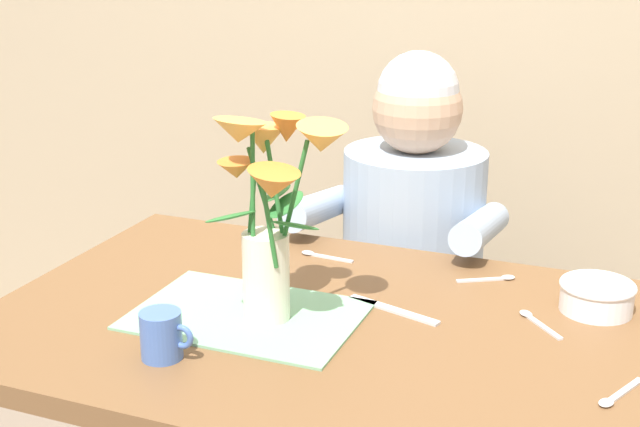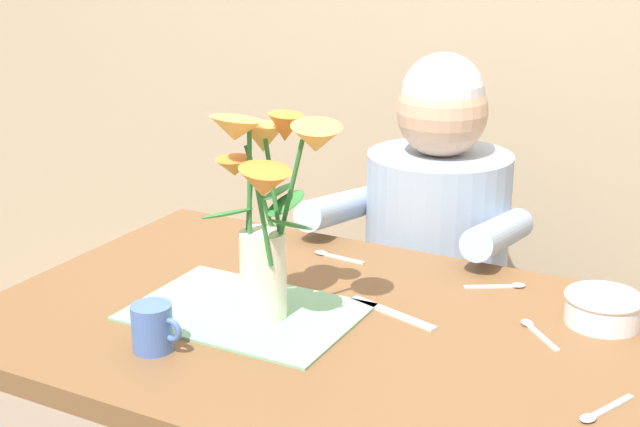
{
  "view_description": "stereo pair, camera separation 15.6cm",
  "coord_description": "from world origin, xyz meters",
  "px_view_note": "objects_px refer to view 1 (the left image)",
  "views": [
    {
      "loc": [
        0.52,
        -1.32,
        1.41
      ],
      "look_at": [
        -0.03,
        0.05,
        0.92
      ],
      "focal_mm": 49.27,
      "sensor_mm": 36.0,
      "label": 1
    },
    {
      "loc": [
        0.66,
        -1.26,
        1.41
      ],
      "look_at": [
        -0.03,
        0.05,
        0.92
      ],
      "focal_mm": 49.27,
      "sensor_mm": 36.0,
      "label": 2
    }
  ],
  "objects_px": {
    "flower_vase": "(270,204)",
    "ceramic_mug": "(162,335)",
    "dinner_knife": "(393,310)",
    "ceramic_bowl": "(597,295)",
    "seated_person": "(411,284)"
  },
  "relations": [
    {
      "from": "ceramic_bowl",
      "to": "dinner_knife",
      "type": "height_order",
      "value": "ceramic_bowl"
    },
    {
      "from": "ceramic_bowl",
      "to": "ceramic_mug",
      "type": "bearing_deg",
      "value": -144.69
    },
    {
      "from": "seated_person",
      "to": "ceramic_mug",
      "type": "relative_size",
      "value": 12.2
    },
    {
      "from": "flower_vase",
      "to": "ceramic_mug",
      "type": "distance_m",
      "value": 0.28
    },
    {
      "from": "dinner_knife",
      "to": "ceramic_mug",
      "type": "xyz_separation_m",
      "value": [
        -0.29,
        -0.31,
        0.04
      ]
    },
    {
      "from": "flower_vase",
      "to": "ceramic_bowl",
      "type": "relative_size",
      "value": 2.73
    },
    {
      "from": "ceramic_bowl",
      "to": "ceramic_mug",
      "type": "height_order",
      "value": "ceramic_mug"
    },
    {
      "from": "ceramic_bowl",
      "to": "ceramic_mug",
      "type": "xyz_separation_m",
      "value": [
        -0.63,
        -0.45,
        0.01
      ]
    },
    {
      "from": "ceramic_bowl",
      "to": "ceramic_mug",
      "type": "relative_size",
      "value": 1.46
    },
    {
      "from": "flower_vase",
      "to": "dinner_knife",
      "type": "relative_size",
      "value": 1.95
    },
    {
      "from": "dinner_knife",
      "to": "ceramic_mug",
      "type": "relative_size",
      "value": 2.04
    },
    {
      "from": "ceramic_mug",
      "to": "seated_person",
      "type": "bearing_deg",
      "value": 78.26
    },
    {
      "from": "ceramic_mug",
      "to": "ceramic_bowl",
      "type": "bearing_deg",
      "value": 35.31
    },
    {
      "from": "seated_person",
      "to": "ceramic_bowl",
      "type": "bearing_deg",
      "value": -40.57
    },
    {
      "from": "ceramic_bowl",
      "to": "flower_vase",
      "type": "bearing_deg",
      "value": -153.53
    }
  ]
}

